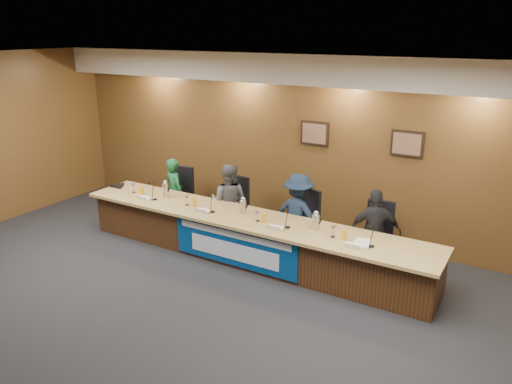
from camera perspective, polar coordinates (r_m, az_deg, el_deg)
floor at (r=6.59m, az=-12.38°, el=-15.29°), size 10.00×10.00×0.00m
ceiling at (r=5.54m, az=-14.67°, el=13.60°), size 10.00×8.00×0.04m
wall_back at (r=9.03m, az=4.43°, el=5.44°), size 10.00×0.04×3.20m
soffit at (r=8.61m, az=3.88°, el=13.92°), size 10.00×0.50×0.50m
dais_body at (r=8.09m, az=-0.91°, el=-5.39°), size 6.00×0.80×0.70m
dais_top at (r=7.91m, az=-1.12°, el=-3.03°), size 6.10×0.95×0.05m
banner at (r=7.76m, az=-2.54°, el=-6.24°), size 2.20×0.02×0.65m
banner_text_upper at (r=7.67m, az=-2.62°, el=-4.91°), size 2.00×0.01×0.10m
banner_text_lower at (r=7.78m, az=-2.59°, el=-6.81°), size 1.60×0.01×0.28m
wall_photo_left at (r=8.79m, az=6.72°, el=6.68°), size 0.52×0.04×0.42m
wall_photo_right at (r=8.28m, az=16.89°, el=5.30°), size 0.52×0.04×0.42m
panelist_a at (r=9.52m, az=-9.26°, el=0.00°), size 0.56×0.47×1.30m
panelist_b at (r=8.81m, az=-3.13°, el=-1.08°), size 0.78×0.67×1.37m
panelist_c at (r=8.16m, az=4.85°, el=-2.63°), size 0.94×0.59×1.39m
panelist_d at (r=7.74m, az=13.42°, el=-4.48°), size 0.85×0.62×1.34m
office_chair_a at (r=9.65m, az=-8.83°, el=-0.80°), size 0.54×0.54×0.08m
office_chair_b at (r=8.95m, az=-2.75°, el=-2.13°), size 0.52×0.52×0.08m
office_chair_c at (r=8.32m, az=5.12°, el=-3.80°), size 0.62×0.62×0.08m
office_chair_d at (r=7.90m, az=13.55°, el=-5.51°), size 0.53×0.53×0.08m
nameplate_a at (r=8.87m, az=-12.88°, el=-0.63°), size 0.24×0.08×0.10m
microphone_a at (r=8.84m, az=-11.49°, el=-0.83°), size 0.07×0.07×0.02m
juice_glass_a at (r=9.15m, az=-12.95°, el=0.15°), size 0.06×0.06×0.15m
water_glass_a at (r=9.28m, az=-13.84°, el=0.45°), size 0.08×0.08×0.18m
nameplate_b at (r=8.10m, az=-6.31°, el=-2.08°), size 0.24×0.08×0.10m
microphone_b at (r=8.12m, az=-4.96°, el=-2.25°), size 0.07×0.07×0.02m
juice_glass_b at (r=8.39m, az=-7.03°, el=-1.17°), size 0.06×0.06×0.15m
water_glass_b at (r=8.46m, az=-7.89°, el=-0.93°), size 0.08×0.08×0.18m
nameplate_c at (r=7.38m, az=2.08°, el=-4.06°), size 0.24×0.08×0.10m
microphone_c at (r=7.48m, az=3.64°, el=-4.05°), size 0.07×0.07×0.02m
juice_glass_c at (r=7.65m, az=0.97°, el=-2.98°), size 0.06×0.06×0.15m
water_glass_c at (r=7.70m, az=0.17°, el=-2.71°), size 0.08×0.08×0.18m
nameplate_d at (r=6.90m, az=10.90°, el=-6.04°), size 0.24×0.08×0.10m
microphone_d at (r=7.02m, az=13.09°, el=-6.07°), size 0.07×0.07×0.02m
juice_glass_d at (r=7.13m, az=10.05°, el=-4.88°), size 0.06×0.06×0.15m
water_glass_d at (r=7.20m, az=8.80°, el=-4.46°), size 0.08×0.08×0.18m
carafe_left at (r=8.91m, az=-10.28°, el=0.20°), size 0.11×0.11×0.25m
carafe_mid at (r=8.01m, az=-1.47°, el=-1.72°), size 0.11×0.11×0.22m
carafe_right at (r=7.42m, az=6.86°, el=-3.43°), size 0.11×0.11×0.24m
speakerphone at (r=9.71m, az=-15.48°, el=0.69°), size 0.32×0.32×0.05m
paper_stack at (r=7.13m, az=12.04°, el=-5.65°), size 0.26×0.33×0.01m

